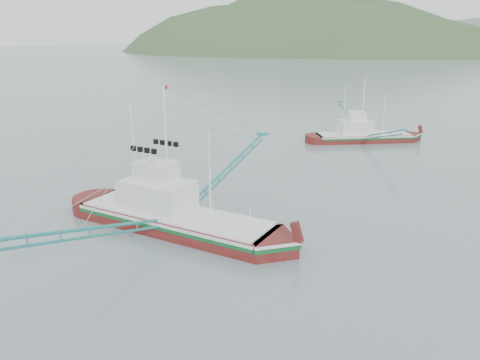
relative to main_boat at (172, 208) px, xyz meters
The scene contains 4 objects.
ground 3.62m from the main_boat, 21.40° to the right, with size 1200.00×1200.00×0.00m, color slate.
main_boat is the anchor object (origin of this frame).
bg_boat_far 38.17m from the main_boat, 88.23° to the left, with size 18.92×20.69×9.68m.
headland_left 400.12m from the main_boat, 116.26° to the left, with size 448.00×308.00×210.00m, color #314D27.
Camera 1 is at (20.08, -23.49, 14.29)m, focal length 35.00 mm.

